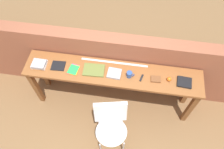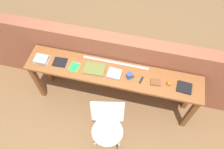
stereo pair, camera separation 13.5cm
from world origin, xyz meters
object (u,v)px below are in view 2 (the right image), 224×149
at_px(pamphlet_pile_colourful, 75,67).
at_px(mug, 129,76).
at_px(chair_white_moulded, 107,125).
at_px(book_stack_leftmost, 41,59).
at_px(book_open_centre, 94,69).
at_px(sports_ball_small, 169,83).
at_px(leather_journal_brown, 156,82).
at_px(magazine_cycling, 60,62).
at_px(multitool_folded, 141,80).
at_px(book_repair_rightmost, 184,88).

relative_size(pamphlet_pile_colourful, mug, 1.75).
bearing_deg(chair_white_moulded, book_stack_leftmost, 152.04).
relative_size(book_open_centre, sports_ball_small, 4.79).
distance_m(chair_white_moulded, sports_ball_small, 1.01).
bearing_deg(leather_journal_brown, magazine_cycling, 175.69).
height_order(magazine_cycling, pamphlet_pile_colourful, same).
relative_size(chair_white_moulded, multitool_folded, 8.10).
height_order(magazine_cycling, book_open_centre, book_open_centre).
bearing_deg(magazine_cycling, leather_journal_brown, -4.06).
height_order(mug, multitool_folded, mug).
height_order(magazine_cycling, mug, mug).
bearing_deg(book_repair_rightmost, multitool_folded, -175.11).
relative_size(magazine_cycling, pamphlet_pile_colourful, 0.99).
bearing_deg(book_stack_leftmost, book_repair_rightmost, 0.36).
bearing_deg(book_stack_leftmost, sports_ball_small, 0.71).
distance_m(pamphlet_pile_colourful, book_open_centre, 0.28).
bearing_deg(book_repair_rightmost, leather_journal_brown, -175.42).
xyz_separation_m(book_open_centre, multitool_folded, (0.67, -0.03, -0.00)).
bearing_deg(chair_white_moulded, leather_journal_brown, 48.71).
distance_m(mug, multitool_folded, 0.17).
bearing_deg(book_open_centre, leather_journal_brown, -4.34).
bearing_deg(magazine_cycling, chair_white_moulded, -39.32).
relative_size(magazine_cycling, book_repair_rightmost, 1.00).
height_order(pamphlet_pile_colourful, sports_ball_small, sports_ball_small).
bearing_deg(chair_white_moulded, sports_ball_small, 41.15).
xyz_separation_m(magazine_cycling, book_repair_rightmost, (1.75, -0.02, 0.01)).
relative_size(mug, multitool_folded, 1.00).
bearing_deg(sports_ball_small, book_repair_rightmost, -2.75).
relative_size(sports_ball_small, book_repair_rightmost, 0.32).
bearing_deg(multitool_folded, book_repair_rightmost, 1.07).
height_order(sports_ball_small, book_repair_rightmost, sports_ball_small).
relative_size(book_stack_leftmost, book_repair_rightmost, 1.09).
bearing_deg(leather_journal_brown, mug, 176.43).
xyz_separation_m(book_open_centre, leather_journal_brown, (0.86, -0.02, 0.00)).
bearing_deg(book_repair_rightmost, book_stack_leftmost, -175.82).
bearing_deg(chair_white_moulded, book_open_centre, 118.34).
bearing_deg(magazine_cycling, multitool_folded, -4.49).
xyz_separation_m(book_stack_leftmost, sports_ball_small, (1.81, 0.02, -0.00)).
bearing_deg(sports_ball_small, leather_journal_brown, -175.18).
height_order(book_stack_leftmost, leather_journal_brown, book_stack_leftmost).
relative_size(magazine_cycling, book_open_centre, 0.65).
xyz_separation_m(sports_ball_small, book_repair_rightmost, (0.20, -0.01, -0.02)).
bearing_deg(sports_ball_small, book_open_centre, 179.56).
distance_m(book_stack_leftmost, multitool_folded, 1.45).
relative_size(multitool_folded, book_repair_rightmost, 0.58).
xyz_separation_m(chair_white_moulded, book_repair_rightmost, (0.91, 0.60, 0.37)).
relative_size(book_stack_leftmost, magazine_cycling, 1.09).
xyz_separation_m(book_stack_leftmost, leather_journal_brown, (1.64, 0.01, -0.02)).
relative_size(chair_white_moulded, book_repair_rightmost, 4.69).
distance_m(book_open_centre, book_repair_rightmost, 1.24).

